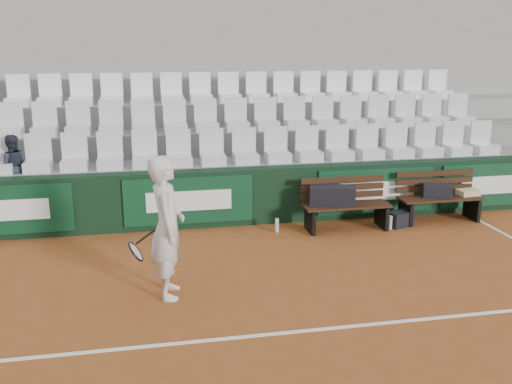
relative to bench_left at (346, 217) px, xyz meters
name	(u,v)px	position (x,y,z in m)	size (l,w,h in m)	color
ground	(236,338)	(-2.45, -3.31, -0.23)	(80.00, 80.00, 0.00)	#994E22
court_baseline	(236,338)	(-2.45, -3.31, -0.22)	(18.00, 0.06, 0.01)	white
back_barrier	(204,198)	(-2.39, 0.68, 0.28)	(18.00, 0.34, 1.00)	black
grandstand_tier_front	(196,189)	(-2.45, 1.31, 0.28)	(18.00, 0.95, 1.00)	gray
grandstand_tier_mid	(192,167)	(-2.45, 2.26, 0.50)	(18.00, 0.95, 1.45)	gray
grandstand_tier_back	(188,147)	(-2.45, 3.21, 0.72)	(18.00, 0.95, 1.90)	#979794
grandstand_rear_wall	(184,86)	(-2.45, 3.84, 1.98)	(18.00, 0.30, 4.40)	#999996
seat_row_front	(196,148)	(-2.45, 1.14, 1.09)	(11.90, 0.44, 0.63)	silver
seat_row_mid	(191,116)	(-2.45, 2.09, 1.54)	(11.90, 0.44, 0.63)	silver
seat_row_back	(186,88)	(-2.45, 3.04, 1.99)	(11.90, 0.44, 0.63)	white
bench_left	(346,217)	(0.00, 0.00, 0.00)	(1.50, 0.56, 0.45)	#371E10
bench_right	(439,209)	(1.81, 0.13, 0.00)	(1.50, 0.56, 0.45)	#361D10
sports_bag_left	(332,195)	(-0.25, 0.03, 0.39)	(0.76, 0.33, 0.33)	black
sports_bag_right	(437,191)	(1.74, 0.13, 0.34)	(0.50, 0.23, 0.23)	black
towel	(468,192)	(2.37, 0.15, 0.28)	(0.37, 0.27, 0.10)	#CEBE85
sports_bag_ground	(400,219)	(0.99, -0.01, -0.09)	(0.43, 0.26, 0.26)	black
water_bottle_near	(277,225)	(-1.21, 0.09, -0.11)	(0.07, 0.07, 0.24)	silver
water_bottle_far	(390,223)	(0.75, -0.15, -0.10)	(0.07, 0.07, 0.24)	#AEBFC5
tennis_player	(167,227)	(-3.12, -2.05, 0.69)	(0.73, 0.69, 1.83)	silver
spectator_c	(10,140)	(-5.57, 1.19, 1.32)	(0.53, 0.41, 1.09)	#212632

